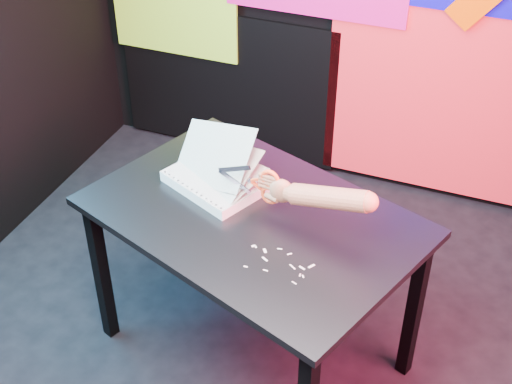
% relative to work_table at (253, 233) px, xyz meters
% --- Properties ---
extents(room, '(3.01, 3.01, 2.71)m').
position_rel_work_table_xyz_m(room, '(0.03, -0.06, 0.69)').
color(room, black).
rests_on(room, ground).
extents(backdrop, '(2.88, 0.05, 2.08)m').
position_rel_work_table_xyz_m(backdrop, '(0.09, 1.40, 0.30)').
color(backdrop, red).
rests_on(backdrop, ground).
extents(work_table, '(1.40, 1.16, 0.75)m').
position_rel_work_table_xyz_m(work_table, '(0.00, 0.00, 0.00)').
color(work_table, black).
rests_on(work_table, ground).
extents(printout_stack, '(0.44, 0.39, 0.28)m').
position_rel_work_table_xyz_m(printout_stack, '(-0.20, 0.11, 0.12)').
color(printout_stack, white).
rests_on(printout_stack, work_table).
extents(scissors, '(0.25, 0.05, 0.15)m').
position_rel_work_table_xyz_m(scissors, '(0.04, 0.01, 0.22)').
color(scissors, '#9BA6BF').
rests_on(scissors, printout_stack).
extents(hand_forearm, '(0.44, 0.12, 0.16)m').
position_rel_work_table_xyz_m(hand_forearm, '(0.26, -0.02, 0.25)').
color(hand_forearm, '#AD7046').
rests_on(hand_forearm, work_table).
extents(paper_clippings, '(0.24, 0.15, 0.00)m').
position_rel_work_table_xyz_m(paper_clippings, '(0.18, -0.21, 0.09)').
color(paper_clippings, beige).
rests_on(paper_clippings, work_table).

